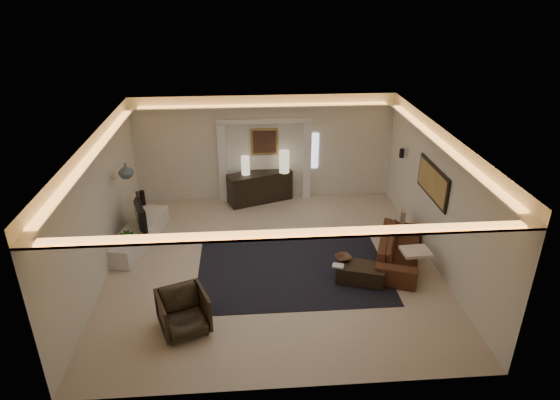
{
  "coord_description": "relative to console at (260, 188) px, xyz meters",
  "views": [
    {
      "loc": [
        -0.53,
        -8.89,
        5.73
      ],
      "look_at": [
        0.2,
        0.6,
        1.25
      ],
      "focal_mm": 30.81,
      "sensor_mm": 36.0,
      "label": 1
    }
  ],
  "objects": [
    {
      "name": "art_panel_gold",
      "position": [
        3.6,
        -2.95,
        1.3
      ],
      "size": [
        0.02,
        1.5,
        0.62
      ],
      "primitive_type": "cube",
      "color": "tan",
      "rests_on": "wall_right"
    },
    {
      "name": "throw_pillow",
      "position": [
        3.3,
        -2.29,
        0.15
      ],
      "size": [
        0.23,
        0.4,
        0.39
      ],
      "primitive_type": "cube",
      "rotation": [
        0.0,
        0.0,
        -0.33
      ],
      "color": "tan",
      "rests_on": "sofa"
    },
    {
      "name": "wall_sconce",
      "position": [
        3.53,
        -1.05,
        1.28
      ],
      "size": [
        0.12,
        0.12,
        0.22
      ],
      "primitive_type": "cylinder",
      "color": "black",
      "rests_on": "wall_right"
    },
    {
      "name": "area_rug",
      "position": [
        0.55,
        -3.45,
        -0.39
      ],
      "size": [
        4.0,
        3.0,
        0.01
      ],
      "primitive_type": "cube",
      "color": "black",
      "rests_on": "ground"
    },
    {
      "name": "ceiling",
      "position": [
        0.15,
        -3.25,
        2.5
      ],
      "size": [
        7.0,
        7.0,
        0.0
      ],
      "primitive_type": "plane",
      "rotation": [
        3.14,
        0.0,
        0.0
      ],
      "color": "white",
      "rests_on": "ground"
    },
    {
      "name": "throw_blanket",
      "position": [
        3.07,
        -3.87,
        0.15
      ],
      "size": [
        0.6,
        0.5,
        0.06
      ],
      "primitive_type": "cube",
      "rotation": [
        0.0,
        0.0,
        0.06
      ],
      "color": "white",
      "rests_on": "sofa"
    },
    {
      "name": "daylight_slit",
      "position": [
        1.5,
        0.23,
        0.95
      ],
      "size": [
        0.25,
        0.03,
        1.0
      ],
      "primitive_type": "cube",
      "color": "white",
      "rests_on": "wall_back"
    },
    {
      "name": "plant",
      "position": [
        -3.0,
        -2.86,
        -0.06
      ],
      "size": [
        0.52,
        0.52,
        0.69
      ],
      "primitive_type": "imported",
      "rotation": [
        0.0,
        0.0,
        0.47
      ],
      "color": "#1B4B18",
      "rests_on": "ground"
    },
    {
      "name": "tv",
      "position": [
        -2.88,
        -2.25,
        0.39
      ],
      "size": [
        1.17,
        0.52,
        0.68
      ],
      "primitive_type": "imported",
      "rotation": [
        0.0,
        0.0,
        1.89
      ],
      "color": "black",
      "rests_on": "media_ledge"
    },
    {
      "name": "figurine",
      "position": [
        -3.0,
        -0.96,
        0.24
      ],
      "size": [
        0.18,
        0.18,
        0.38
      ],
      "primitive_type": "cylinder",
      "rotation": [
        0.0,
        0.0,
        0.4
      ],
      "color": "black",
      "rests_on": "media_ledge"
    },
    {
      "name": "wall_front",
      "position": [
        0.15,
        -6.75,
        1.05
      ],
      "size": [
        7.0,
        0.0,
        7.0
      ],
      "primitive_type": "plane",
      "rotation": [
        -1.57,
        0.0,
        0.0
      ],
      "color": "beige",
      "rests_on": "ground"
    },
    {
      "name": "pilaster_right",
      "position": [
        1.3,
        0.15,
        0.7
      ],
      "size": [
        0.22,
        0.2,
        2.2
      ],
      "primitive_type": "cube",
      "color": "silver",
      "rests_on": "ground"
    },
    {
      "name": "cove_soffit",
      "position": [
        0.15,
        -3.25,
        2.22
      ],
      "size": [
        7.0,
        7.0,
        0.04
      ],
      "primitive_type": "cube",
      "color": "silver",
      "rests_on": "ceiling"
    },
    {
      "name": "wall_back",
      "position": [
        0.15,
        0.25,
        1.05
      ],
      "size": [
        7.0,
        0.0,
        7.0
      ],
      "primitive_type": "plane",
      "rotation": [
        1.57,
        0.0,
        0.0
      ],
      "color": "beige",
      "rests_on": "ground"
    },
    {
      "name": "sofa",
      "position": [
        2.91,
        -3.38,
        -0.08
      ],
      "size": [
        2.32,
        1.56,
        0.63
      ],
      "primitive_type": "imported",
      "rotation": [
        0.0,
        0.0,
        1.21
      ],
      "color": "#4A351B",
      "rests_on": "ground"
    },
    {
      "name": "media_ledge",
      "position": [
        -2.92,
        -2.13,
        -0.18
      ],
      "size": [
        1.11,
        2.41,
        0.44
      ],
      "primitive_type": "cube",
      "rotation": [
        0.0,
        0.0,
        -0.23
      ],
      "color": "silver",
      "rests_on": "ground"
    },
    {
      "name": "wall_right",
      "position": [
        3.65,
        -3.25,
        1.05
      ],
      "size": [
        0.0,
        7.0,
        7.0
      ],
      "primitive_type": "plane",
      "rotation": [
        1.57,
        0.0,
        -1.57
      ],
      "color": "beige",
      "rests_on": "ground"
    },
    {
      "name": "art_panel_frame",
      "position": [
        3.62,
        -2.95,
        1.3
      ],
      "size": [
        0.04,
        1.64,
        0.74
      ],
      "primitive_type": "cube",
      "color": "black",
      "rests_on": "wall_right"
    },
    {
      "name": "wall_left",
      "position": [
        -3.35,
        -3.25,
        1.05
      ],
      "size": [
        0.0,
        7.0,
        7.0
      ],
      "primitive_type": "plane",
      "rotation": [
        1.57,
        0.0,
        1.57
      ],
      "color": "beige",
      "rests_on": "ground"
    },
    {
      "name": "floor",
      "position": [
        0.15,
        -3.25,
        -0.4
      ],
      "size": [
        7.0,
        7.0,
        0.0
      ],
      "primitive_type": "plane",
      "color": "#B4A28D",
      "rests_on": "ground"
    },
    {
      "name": "console",
      "position": [
        0.0,
        0.0,
        0.0
      ],
      "size": [
        1.83,
        1.11,
        0.88
      ],
      "primitive_type": "cube",
      "rotation": [
        0.0,
        0.0,
        0.35
      ],
      "color": "black",
      "rests_on": "ground"
    },
    {
      "name": "ginger_jar",
      "position": [
        -3.0,
        -2.14,
        1.44
      ],
      "size": [
        0.43,
        0.43,
        0.34
      ],
      "primitive_type": "imported",
      "rotation": [
        0.0,
        0.0,
        0.42
      ],
      "color": "slate",
      "rests_on": "wall_niche"
    },
    {
      "name": "alcove_header",
      "position": [
        0.15,
        0.15,
        1.85
      ],
      "size": [
        2.52,
        0.2,
        0.12
      ],
      "primitive_type": "cube",
      "color": "silver",
      "rests_on": "wall_back"
    },
    {
      "name": "lamp_right",
      "position": [
        0.67,
        0.0,
        0.69
      ],
      "size": [
        0.33,
        0.33,
        0.61
      ],
      "primitive_type": "cylinder",
      "rotation": [
        0.0,
        0.0,
        0.26
      ],
      "color": "beige",
      "rests_on": "console"
    },
    {
      "name": "painting_canvas",
      "position": [
        0.15,
        0.19,
        1.25
      ],
      "size": [
        0.62,
        0.02,
        0.62
      ],
      "primitive_type": "cube",
      "color": "#4C2D1E",
      "rests_on": "wall_back"
    },
    {
      "name": "wall_niche",
      "position": [
        -3.29,
        -1.85,
        1.25
      ],
      "size": [
        0.1,
        0.55,
        0.04
      ],
      "primitive_type": "cube",
      "color": "silver",
      "rests_on": "wall_left"
    },
    {
      "name": "magazine",
      "position": [
        1.43,
        -4.04,
        0.02
      ],
      "size": [
        0.27,
        0.23,
        0.03
      ],
      "primitive_type": "cube",
      "rotation": [
        0.0,
        0.0,
        -0.34
      ],
      "color": "silver",
      "rests_on": "coffee_table"
    },
    {
      "name": "painting_frame",
      "position": [
        0.15,
        0.22,
        1.25
      ],
      "size": [
        0.74,
        0.04,
        0.74
      ],
      "primitive_type": "cube",
      "color": "tan",
      "rests_on": "wall_back"
    },
    {
      "name": "coffee_table",
      "position": [
        1.91,
        -4.06,
        -0.2
      ],
      "size": [
        1.07,
        0.8,
        0.36
      ],
      "primitive_type": "cube",
      "rotation": [
        0.0,
        0.0,
        -0.32
      ],
      "color": "black",
      "rests_on": "ground"
    },
    {
      "name": "lamp_left",
      "position": [
        -0.38,
        -0.07,
        0.69
      ],
      "size": [
        0.25,
        0.25,
        0.5
      ],
      "primitive_type": "cylinder",
      "rotation": [
        0.0,
        0.0,
        0.12
      ],
      "color": "#F6E9C1",
      "rests_on": "console"
    },
    {
      "name": "pilaster_left",
      "position": [
        -1.0,
        0.15,
        0.7
      ],
      "size": [
        0.22,
        0.2,
        2.2
      ],
      "primitive_type": "cube",
      "color": "silver",
      "rests_on": "ground"
    },
    {
      "name": "bowl",
      "position": [
        1.58,
        -3.8,
        0.05
      ],
      "size": [
        0.41,
        0.41,
        0.08
      ],
      "primitive_type": "imported",
      "rotation": [
        0.0,
        0.0,
        0.26
      ],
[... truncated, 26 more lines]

